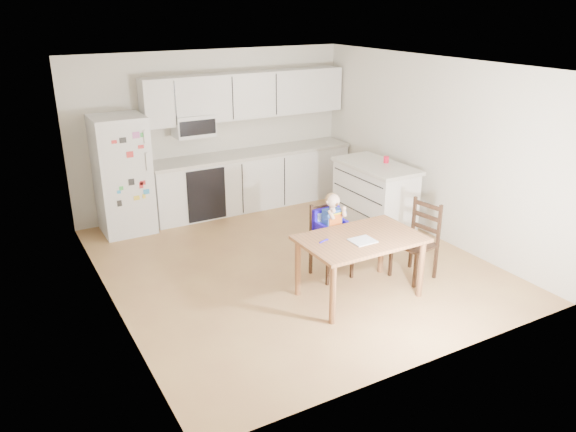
% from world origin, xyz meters
% --- Properties ---
extents(room, '(4.52, 5.01, 2.51)m').
position_xyz_m(room, '(0.00, 0.48, 1.25)').
color(room, '#9B6A43').
rests_on(room, ground).
extents(refrigerator, '(0.72, 0.70, 1.70)m').
position_xyz_m(refrigerator, '(-1.55, 2.15, 0.85)').
color(refrigerator, silver).
rests_on(refrigerator, ground).
extents(kitchen_run, '(3.37, 0.62, 2.15)m').
position_xyz_m(kitchen_run, '(0.50, 2.24, 0.88)').
color(kitchen_run, silver).
rests_on(kitchen_run, ground).
extents(kitchen_island, '(0.69, 1.33, 0.98)m').
position_xyz_m(kitchen_island, '(1.69, 0.48, 0.49)').
color(kitchen_island, silver).
rests_on(kitchen_island, ground).
extents(red_cup, '(0.08, 0.08, 0.10)m').
position_xyz_m(red_cup, '(1.85, 0.46, 1.03)').
color(red_cup, red).
rests_on(red_cup, kitchen_island).
extents(dining_table, '(1.35, 0.87, 0.72)m').
position_xyz_m(dining_table, '(0.25, -1.13, 0.63)').
color(dining_table, brown).
rests_on(dining_table, ground).
extents(napkin, '(0.26, 0.23, 0.01)m').
position_xyz_m(napkin, '(0.21, -1.22, 0.73)').
color(napkin, silver).
rests_on(napkin, dining_table).
extents(toddler_spoon, '(0.12, 0.06, 0.02)m').
position_xyz_m(toddler_spoon, '(-0.18, -1.03, 0.73)').
color(toddler_spoon, '#1D0CD1').
rests_on(toddler_spoon, dining_table).
extents(chair_booster, '(0.42, 0.42, 1.07)m').
position_xyz_m(chair_booster, '(0.25, -0.51, 0.64)').
color(chair_booster, black).
rests_on(chair_booster, ground).
extents(chair_side, '(0.48, 0.48, 0.95)m').
position_xyz_m(chair_side, '(1.20, -1.06, 0.54)').
color(chair_side, black).
rests_on(chair_side, ground).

